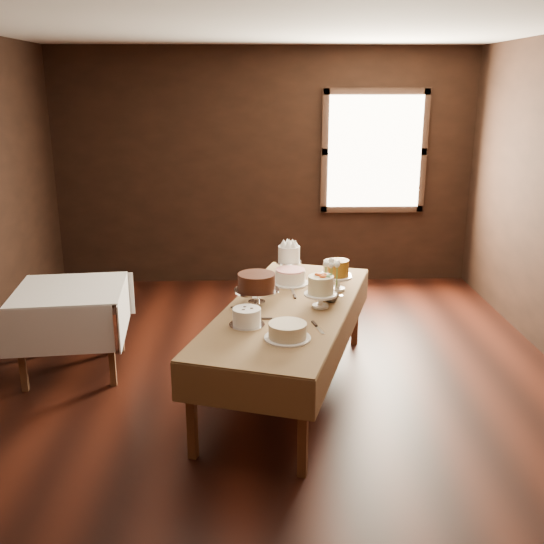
{
  "coord_description": "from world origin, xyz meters",
  "views": [
    {
      "loc": [
        -0.14,
        -4.5,
        2.37
      ],
      "look_at": [
        0.0,
        0.2,
        0.95
      ],
      "focal_mm": 41.2,
      "sensor_mm": 36.0,
      "label": 1
    }
  ],
  "objects_px": {
    "side_table": "(70,298)",
    "display_table": "(289,313)",
    "cake_caramel": "(338,277)",
    "cake_cream": "(288,331)",
    "cake_meringue": "(289,260)",
    "flower_vase": "(331,294)",
    "cake_chocolate": "(257,290)",
    "cake_server_e": "(248,312)",
    "cake_swirl": "(247,318)",
    "cake_server_c": "(293,292)",
    "cake_server_d": "(334,296)",
    "cake_speckled": "(336,269)",
    "cake_server_b": "(320,330)",
    "cake_flowers": "(321,293)",
    "cake_lattice": "(290,277)",
    "cake_server_a": "(283,319)"
  },
  "relations": [
    {
      "from": "side_table",
      "to": "cake_speckled",
      "type": "relative_size",
      "value": 3.08
    },
    {
      "from": "cake_caramel",
      "to": "cake_cream",
      "type": "bearing_deg",
      "value": -114.69
    },
    {
      "from": "cake_caramel",
      "to": "cake_cream",
      "type": "xyz_separation_m",
      "value": [
        -0.47,
        -1.03,
        -0.06
      ]
    },
    {
      "from": "cake_server_c",
      "to": "cake_server_d",
      "type": "xyz_separation_m",
      "value": [
        0.32,
        -0.12,
        0.0
      ]
    },
    {
      "from": "cake_caramel",
      "to": "cake_flowers",
      "type": "bearing_deg",
      "value": -114.25
    },
    {
      "from": "side_table",
      "to": "flower_vase",
      "type": "xyz_separation_m",
      "value": [
        2.14,
        -0.35,
        0.14
      ]
    },
    {
      "from": "cake_server_c",
      "to": "cake_cream",
      "type": "bearing_deg",
      "value": 171.66
    },
    {
      "from": "cake_server_a",
      "to": "cake_lattice",
      "type": "bearing_deg",
      "value": 81.9
    },
    {
      "from": "display_table",
      "to": "cake_server_d",
      "type": "height_order",
      "value": "cake_server_d"
    },
    {
      "from": "side_table",
      "to": "display_table",
      "type": "bearing_deg",
      "value": -13.89
    },
    {
      "from": "cake_caramel",
      "to": "cake_chocolate",
      "type": "relative_size",
      "value": 0.65
    },
    {
      "from": "cake_lattice",
      "to": "cake_caramel",
      "type": "bearing_deg",
      "value": -25.15
    },
    {
      "from": "cake_cream",
      "to": "cake_server_d",
      "type": "bearing_deg",
      "value": 63.6
    },
    {
      "from": "side_table",
      "to": "cake_server_e",
      "type": "bearing_deg",
      "value": -21.26
    },
    {
      "from": "cake_meringue",
      "to": "cake_caramel",
      "type": "relative_size",
      "value": 0.98
    },
    {
      "from": "cake_caramel",
      "to": "side_table",
      "type": "bearing_deg",
      "value": 178.47
    },
    {
      "from": "cake_speckled",
      "to": "flower_vase",
      "type": "bearing_deg",
      "value": -100.45
    },
    {
      "from": "cake_swirl",
      "to": "cake_server_d",
      "type": "bearing_deg",
      "value": 41.07
    },
    {
      "from": "cake_flowers",
      "to": "cake_server_e",
      "type": "bearing_deg",
      "value": -169.63
    },
    {
      "from": "cake_speckled",
      "to": "cake_server_d",
      "type": "distance_m",
      "value": 0.6
    },
    {
      "from": "side_table",
      "to": "cake_server_c",
      "type": "distance_m",
      "value": 1.87
    },
    {
      "from": "flower_vase",
      "to": "cake_caramel",
      "type": "bearing_deg",
      "value": 72.38
    },
    {
      "from": "cake_chocolate",
      "to": "cake_flowers",
      "type": "xyz_separation_m",
      "value": [
        0.49,
        -0.1,
        -0.0
      ]
    },
    {
      "from": "cake_chocolate",
      "to": "cake_server_e",
      "type": "distance_m",
      "value": 0.24
    },
    {
      "from": "cake_cream",
      "to": "cake_lattice",
      "type": "bearing_deg",
      "value": 85.73
    },
    {
      "from": "cake_meringue",
      "to": "cake_server_d",
      "type": "distance_m",
      "value": 0.79
    },
    {
      "from": "cake_caramel",
      "to": "cake_chocolate",
      "type": "distance_m",
      "value": 0.75
    },
    {
      "from": "cake_server_a",
      "to": "cake_server_d",
      "type": "bearing_deg",
      "value": 46.91
    },
    {
      "from": "side_table",
      "to": "cake_server_c",
      "type": "xyz_separation_m",
      "value": [
        1.86,
        -0.12,
        0.07
      ]
    },
    {
      "from": "cake_speckled",
      "to": "display_table",
      "type": "bearing_deg",
      "value": -120.28
    },
    {
      "from": "cake_swirl",
      "to": "cake_caramel",
      "type": "bearing_deg",
      "value": 46.44
    },
    {
      "from": "cake_chocolate",
      "to": "cake_server_d",
      "type": "xyz_separation_m",
      "value": [
        0.63,
        0.14,
        -0.11
      ]
    },
    {
      "from": "cake_server_c",
      "to": "cake_server_d",
      "type": "distance_m",
      "value": 0.35
    },
    {
      "from": "side_table",
      "to": "cake_caramel",
      "type": "distance_m",
      "value": 2.24
    },
    {
      "from": "cake_lattice",
      "to": "cake_server_a",
      "type": "bearing_deg",
      "value": -97.13
    },
    {
      "from": "cake_meringue",
      "to": "cake_speckled",
      "type": "bearing_deg",
      "value": -17.1
    },
    {
      "from": "display_table",
      "to": "cake_speckled",
      "type": "height_order",
      "value": "cake_speckled"
    },
    {
      "from": "cake_caramel",
      "to": "cake_server_e",
      "type": "relative_size",
      "value": 1.12
    },
    {
      "from": "cake_server_d",
      "to": "flower_vase",
      "type": "bearing_deg",
      "value": -128.81
    },
    {
      "from": "cake_lattice",
      "to": "cake_chocolate",
      "type": "relative_size",
      "value": 0.81
    },
    {
      "from": "cake_meringue",
      "to": "cake_server_a",
      "type": "xyz_separation_m",
      "value": [
        -0.11,
        -1.2,
        -0.11
      ]
    },
    {
      "from": "cake_swirl",
      "to": "flower_vase",
      "type": "relative_size",
      "value": 2.15
    },
    {
      "from": "side_table",
      "to": "cake_lattice",
      "type": "xyz_separation_m",
      "value": [
        1.85,
        0.12,
        0.13
      ]
    },
    {
      "from": "side_table",
      "to": "cake_speckled",
      "type": "distance_m",
      "value": 2.3
    },
    {
      "from": "cake_chocolate",
      "to": "cake_speckled",
      "type": "bearing_deg",
      "value": 45.6
    },
    {
      "from": "display_table",
      "to": "cake_server_c",
      "type": "xyz_separation_m",
      "value": [
        0.05,
        0.33,
        0.06
      ]
    },
    {
      "from": "cake_server_d",
      "to": "cake_server_e",
      "type": "xyz_separation_m",
      "value": [
        -0.7,
        -0.34,
        0.0
      ]
    },
    {
      "from": "side_table",
      "to": "cake_server_d",
      "type": "xyz_separation_m",
      "value": [
        2.18,
        -0.24,
        0.07
      ]
    },
    {
      "from": "cake_caramel",
      "to": "cake_server_e",
      "type": "height_order",
      "value": "cake_caramel"
    },
    {
      "from": "display_table",
      "to": "cake_server_b",
      "type": "distance_m",
      "value": 0.54
    }
  ]
}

